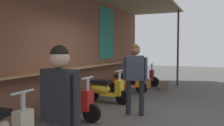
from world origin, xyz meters
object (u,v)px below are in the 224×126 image
(scooter_yellow, at_px, (104,89))
(merchandise_crate, at_px, (164,85))
(scooter_maroon, at_px, (141,77))
(shopper_with_handbag, at_px, (136,72))
(shopper_browsing, at_px, (60,104))
(scooter_red, at_px, (69,102))
(scooter_orange, at_px, (126,82))

(scooter_yellow, distance_m, merchandise_crate, 3.19)
(scooter_maroon, bearing_deg, merchandise_crate, -29.74)
(scooter_yellow, bearing_deg, shopper_with_handbag, -32.41)
(shopper_browsing, relative_size, merchandise_crate, 3.78)
(scooter_red, bearing_deg, scooter_yellow, 90.59)
(shopper_browsing, bearing_deg, scooter_red, 43.35)
(scooter_orange, relative_size, merchandise_crate, 3.30)
(scooter_yellow, bearing_deg, scooter_red, -87.19)
(scooter_red, height_order, scooter_yellow, same)
(shopper_with_handbag, relative_size, shopper_browsing, 1.04)
(scooter_red, bearing_deg, shopper_browsing, -56.84)
(scooter_yellow, height_order, shopper_browsing, shopper_browsing)
(scooter_maroon, distance_m, merchandise_crate, 1.25)
(scooter_yellow, relative_size, shopper_browsing, 0.87)
(scooter_maroon, bearing_deg, scooter_yellow, -94.25)
(scooter_red, xyz_separation_m, scooter_maroon, (5.33, -0.00, 0.00))
(merchandise_crate, bearing_deg, scooter_yellow, 159.68)
(scooter_orange, height_order, scooter_maroon, same)
(shopper_with_handbag, distance_m, merchandise_crate, 3.97)
(scooter_yellow, height_order, merchandise_crate, scooter_yellow)
(scooter_orange, bearing_deg, shopper_browsing, -79.98)
(scooter_maroon, distance_m, shopper_browsing, 7.85)
(scooter_red, xyz_separation_m, merchandise_crate, (4.80, -1.11, -0.23))
(scooter_yellow, xyz_separation_m, shopper_browsing, (-4.17, -1.50, 0.59))
(scooter_orange, distance_m, scooter_maroon, 1.77)
(shopper_with_handbag, distance_m, shopper_browsing, 3.29)
(scooter_yellow, xyz_separation_m, merchandise_crate, (2.99, -1.11, -0.23))
(shopper_with_handbag, bearing_deg, scooter_yellow, 39.13)
(scooter_red, relative_size, merchandise_crate, 3.30)
(scooter_maroon, bearing_deg, scooter_orange, -94.25)
(scooter_yellow, xyz_separation_m, shopper_with_handbag, (-0.88, -1.25, 0.63))
(scooter_orange, bearing_deg, merchandise_crate, 44.19)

